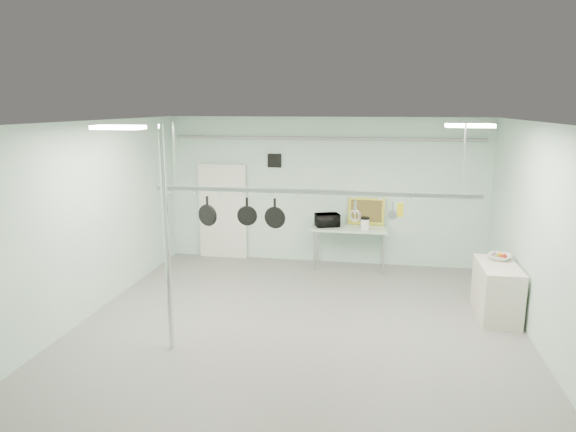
% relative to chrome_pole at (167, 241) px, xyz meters
% --- Properties ---
extents(floor, '(8.00, 8.00, 0.00)m').
position_rel_chrome_pole_xyz_m(floor, '(1.70, 0.60, -1.60)').
color(floor, gray).
rests_on(floor, ground).
extents(ceiling, '(7.00, 8.00, 0.02)m').
position_rel_chrome_pole_xyz_m(ceiling, '(1.70, 0.60, 1.59)').
color(ceiling, silver).
rests_on(ceiling, back_wall).
extents(back_wall, '(7.00, 0.02, 3.20)m').
position_rel_chrome_pole_xyz_m(back_wall, '(1.70, 4.59, 0.00)').
color(back_wall, silver).
rests_on(back_wall, floor).
extents(right_wall, '(0.02, 8.00, 3.20)m').
position_rel_chrome_pole_xyz_m(right_wall, '(5.19, 0.60, 0.00)').
color(right_wall, silver).
rests_on(right_wall, floor).
extents(door, '(1.10, 0.10, 2.20)m').
position_rel_chrome_pole_xyz_m(door, '(-0.60, 4.54, -0.55)').
color(door, silver).
rests_on(door, floor).
extents(wall_vent, '(0.30, 0.04, 0.30)m').
position_rel_chrome_pole_xyz_m(wall_vent, '(0.60, 4.57, 0.65)').
color(wall_vent, black).
rests_on(wall_vent, back_wall).
extents(conduit_pipe, '(6.60, 0.07, 0.07)m').
position_rel_chrome_pole_xyz_m(conduit_pipe, '(1.70, 4.50, 1.15)').
color(conduit_pipe, gray).
rests_on(conduit_pipe, back_wall).
extents(chrome_pole, '(0.08, 0.08, 3.20)m').
position_rel_chrome_pole_xyz_m(chrome_pole, '(0.00, 0.00, 0.00)').
color(chrome_pole, silver).
rests_on(chrome_pole, floor).
extents(prep_table, '(1.60, 0.70, 0.91)m').
position_rel_chrome_pole_xyz_m(prep_table, '(2.30, 4.20, -0.77)').
color(prep_table, '#AAC8B5').
rests_on(prep_table, floor).
extents(side_cabinet, '(0.60, 1.20, 0.90)m').
position_rel_chrome_pole_xyz_m(side_cabinet, '(4.85, 2.00, -1.15)').
color(side_cabinet, beige).
rests_on(side_cabinet, floor).
extents(pot_rack, '(4.80, 0.06, 1.00)m').
position_rel_chrome_pole_xyz_m(pot_rack, '(1.90, 0.90, 0.63)').
color(pot_rack, '#B7B7BC').
rests_on(pot_rack, ceiling).
extents(light_panel_left, '(0.65, 0.30, 0.05)m').
position_rel_chrome_pole_xyz_m(light_panel_left, '(-0.50, -0.20, 1.56)').
color(light_panel_left, white).
rests_on(light_panel_left, ceiling).
extents(light_panel_right, '(0.65, 0.30, 0.05)m').
position_rel_chrome_pole_xyz_m(light_panel_right, '(4.10, 1.20, 1.56)').
color(light_panel_right, white).
rests_on(light_panel_right, ceiling).
extents(microwave, '(0.58, 0.49, 0.28)m').
position_rel_chrome_pole_xyz_m(microwave, '(1.82, 4.19, -0.56)').
color(microwave, black).
rests_on(microwave, prep_table).
extents(coffee_canister, '(0.23, 0.23, 0.22)m').
position_rel_chrome_pole_xyz_m(coffee_canister, '(2.62, 4.06, -0.59)').
color(coffee_canister, white).
rests_on(coffee_canister, prep_table).
extents(painting_large, '(0.79, 0.17, 0.58)m').
position_rel_chrome_pole_xyz_m(painting_large, '(2.63, 4.50, -0.41)').
color(painting_large, yellow).
rests_on(painting_large, prep_table).
extents(painting_small, '(0.31, 0.11, 0.25)m').
position_rel_chrome_pole_xyz_m(painting_small, '(2.85, 4.50, -0.57)').
color(painting_small, '#361D13').
rests_on(painting_small, prep_table).
extents(fruit_bowl, '(0.47, 0.47, 0.09)m').
position_rel_chrome_pole_xyz_m(fruit_bowl, '(4.91, 2.29, -0.65)').
color(fruit_bowl, silver).
rests_on(fruit_bowl, side_cabinet).
extents(skillet_left, '(0.34, 0.15, 0.44)m').
position_rel_chrome_pole_xyz_m(skillet_left, '(0.29, 0.90, 0.26)').
color(skillet_left, black).
rests_on(skillet_left, pot_rack).
extents(skillet_mid, '(0.31, 0.08, 0.44)m').
position_rel_chrome_pole_xyz_m(skillet_mid, '(0.92, 0.90, 0.27)').
color(skillet_mid, black).
rests_on(skillet_mid, pot_rack).
extents(skillet_right, '(0.33, 0.12, 0.45)m').
position_rel_chrome_pole_xyz_m(skillet_right, '(1.35, 0.90, 0.26)').
color(skillet_right, black).
rests_on(skillet_right, pot_rack).
extents(whisk, '(0.23, 0.23, 0.30)m').
position_rel_chrome_pole_xyz_m(whisk, '(2.54, 0.90, 0.33)').
color(whisk, silver).
rests_on(whisk, pot_rack).
extents(grater, '(0.09, 0.03, 0.23)m').
position_rel_chrome_pole_xyz_m(grater, '(3.18, 0.90, 0.37)').
color(grater, gold).
rests_on(grater, pot_rack).
extents(saucepan, '(0.15, 0.13, 0.24)m').
position_rel_chrome_pole_xyz_m(saucepan, '(3.07, 0.90, 0.36)').
color(saucepan, '#B8B8BD').
rests_on(saucepan, pot_rack).
extents(fruit_cluster, '(0.24, 0.24, 0.09)m').
position_rel_chrome_pole_xyz_m(fruit_cluster, '(4.91, 2.29, -0.61)').
color(fruit_cluster, maroon).
rests_on(fruit_cluster, fruit_bowl).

